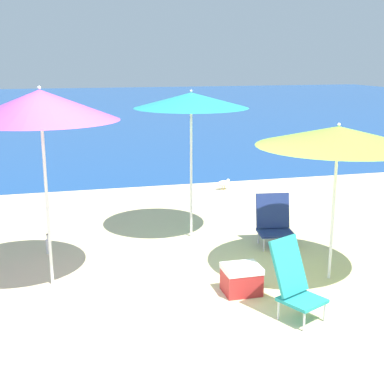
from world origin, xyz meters
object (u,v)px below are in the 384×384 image
cooler_box (241,279)px  beach_chair_teal (294,280)px  beach_chair_navy (274,221)px  beach_umbrella_purple (40,105)px  water_bottle (48,246)px  beach_umbrella_lime (338,136)px  beach_umbrella_teal (191,101)px  seagull (224,183)px

cooler_box → beach_chair_teal: bearing=-64.4°
beach_chair_navy → beach_umbrella_purple: bearing=-160.2°
water_bottle → beach_umbrella_lime: bearing=-27.6°
beach_umbrella_purple → beach_umbrella_teal: size_ratio=1.07×
cooler_box → beach_umbrella_purple: bearing=159.2°
beach_umbrella_lime → beach_umbrella_teal: bearing=122.3°
beach_umbrella_lime → beach_chair_navy: size_ratio=2.60×
beach_chair_navy → beach_chair_teal: (-0.70, -2.18, 0.05)m
water_bottle → beach_chair_navy: bearing=-7.6°
beach_umbrella_teal → beach_chair_teal: size_ratio=2.66×
beach_umbrella_teal → water_bottle: beach_umbrella_teal is taller
beach_umbrella_lime → beach_chair_teal: bearing=-136.8°
beach_umbrella_lime → cooler_box: (-1.22, -0.13, -1.63)m
beach_umbrella_purple → beach_chair_teal: 3.41m
beach_umbrella_teal → beach_chair_navy: 2.15m
beach_umbrella_lime → seagull: (0.15, 4.79, -1.66)m
beach_umbrella_lime → beach_chair_navy: (-0.18, 1.36, -1.43)m
beach_umbrella_purple → beach_umbrella_teal: bearing=32.2°
beach_chair_navy → cooler_box: bearing=-116.8°
beach_umbrella_lime → seagull: beach_umbrella_lime is taller
seagull → beach_umbrella_purple: bearing=-130.8°
beach_chair_teal → beach_umbrella_lime: bearing=18.2°
beach_chair_teal → seagull: (1.03, 5.62, -0.28)m
beach_umbrella_purple → beach_umbrella_lime: bearing=-11.5°
beach_umbrella_purple → water_bottle: size_ratio=8.12×
beach_umbrella_purple → seagull: 5.78m
beach_umbrella_purple → beach_chair_teal: bearing=-31.3°
beach_umbrella_purple → cooler_box: beach_umbrella_purple is taller
water_bottle → beach_umbrella_purple: bearing=-87.6°
water_bottle → cooler_box: bearing=-41.0°
beach_chair_navy → beach_chair_teal: size_ratio=0.89×
beach_umbrella_purple → beach_umbrella_lime: beach_umbrella_purple is taller
beach_chair_teal → water_bottle: beach_chair_teal is taller
beach_chair_navy → beach_umbrella_lime: bearing=-74.2°
water_bottle → cooler_box: cooler_box is taller
beach_umbrella_purple → cooler_box: bearing=-20.8°
beach_umbrella_purple → water_bottle: 2.34m
beach_chair_teal → water_bottle: (-2.54, 2.62, -0.30)m
beach_umbrella_purple → cooler_box: size_ratio=5.53×
beach_umbrella_teal → beach_chair_navy: size_ratio=2.98×
beach_umbrella_lime → beach_chair_teal: 1.84m
beach_umbrella_purple → water_bottle: (-0.05, 1.10, -2.06)m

